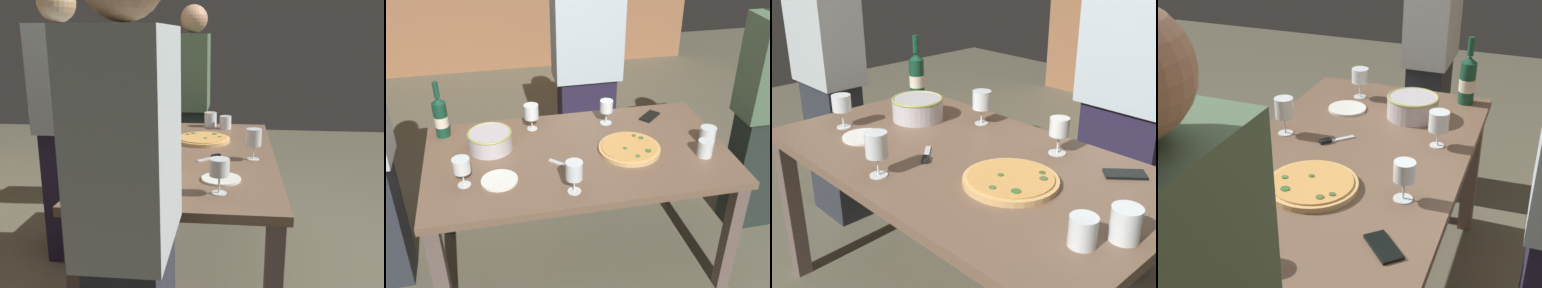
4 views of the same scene
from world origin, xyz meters
The scene contains 15 objects.
dining_table centered at (0.00, 0.00, 0.66)m, with size 1.60×0.90×0.75m.
pizza centered at (0.27, -0.04, 0.76)m, with size 0.33×0.33×0.03m.
serving_bowl centered at (-0.45, 0.13, 0.81)m, with size 0.24×0.24×0.10m.
wine_bottle centered at (-0.71, 0.33, 0.87)m, with size 0.08×0.08×0.33m.
wine_glass_near_pizza centered at (-0.21, 0.30, 0.86)m, with size 0.08×0.08×0.15m.
wine_glass_by_bottle centered at (0.23, 0.28, 0.85)m, with size 0.08×0.08×0.15m.
wine_glass_far_left centered at (-0.59, -0.17, 0.86)m, with size 0.08×0.08×0.15m.
wine_glass_far_right centered at (-0.09, -0.33, 0.87)m, with size 0.08×0.08×0.16m.
cup_amber centered at (0.71, -0.06, 0.80)m, with size 0.09×0.09×0.10m, color white.
cup_ceramic centered at (0.64, -0.17, 0.79)m, with size 0.08×0.08×0.09m, color white.
side_plate centered at (-0.43, -0.18, 0.76)m, with size 0.18×0.18×0.01m, color white.
cell_phone centered at (0.51, 0.30, 0.76)m, with size 0.07×0.14×0.01m, color black.
pizza_knife centered at (-0.09, -0.11, 0.76)m, with size 0.13×0.13×0.02m.
person_host centered at (-1.13, 0.06, 0.83)m, with size 0.39×0.24×1.63m.
person_guest_right centered at (0.23, 0.81, 0.85)m, with size 0.44×0.24×1.67m.
Camera 3 is at (1.22, -1.16, 1.52)m, focal length 45.07 mm.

